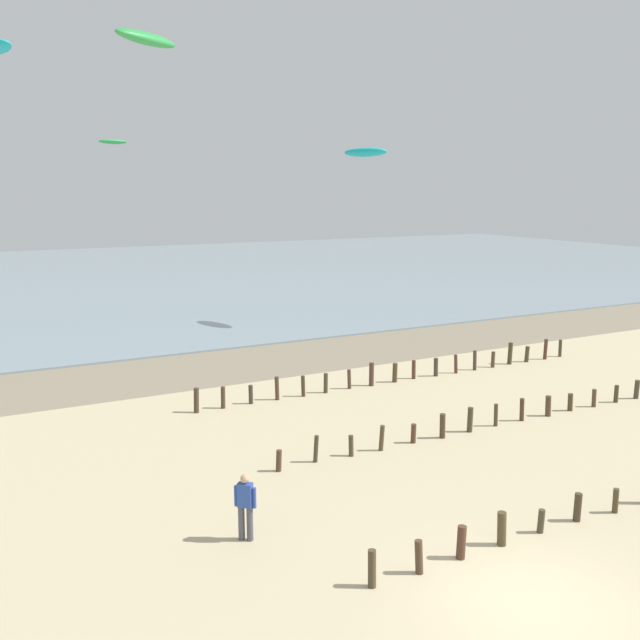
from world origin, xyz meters
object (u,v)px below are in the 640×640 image
object	(u,v)px
kite_aloft_0	(146,38)
kite_aloft_1	(113,142)
person_left_flank	(245,505)
kite_aloft_3	(365,152)

from	to	relation	value
kite_aloft_0	kite_aloft_1	distance (m)	22.47
person_left_flank	kite_aloft_1	size ratio (longest dim) A/B	0.87
kite_aloft_3	person_left_flank	bearing A→B (deg)	125.65
kite_aloft_0	kite_aloft_1	size ratio (longest dim) A/B	1.48
person_left_flank	kite_aloft_0	xyz separation A→B (m)	(1.13, 11.73, 12.99)
kite_aloft_0	kite_aloft_1	world-z (taller)	kite_aloft_0
kite_aloft_1	kite_aloft_3	xyz separation A→B (m)	(12.50, -11.73, -0.91)
kite_aloft_1	kite_aloft_3	distance (m)	17.17
kite_aloft_1	kite_aloft_3	bearing A→B (deg)	126.01
person_left_flank	kite_aloft_1	xyz separation A→B (m)	(4.40, 33.84, 10.71)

